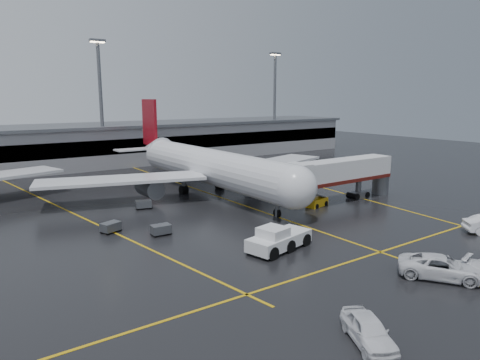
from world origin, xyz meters
TOP-DOWN VIEW (x-y plane):
  - ground at (0.00, 0.00)m, footprint 220.00×220.00m
  - apron_line_centre at (0.00, 0.00)m, footprint 0.25×90.00m
  - apron_line_stop at (0.00, -22.00)m, footprint 60.00×0.25m
  - apron_line_left at (-20.00, 10.00)m, footprint 9.99×69.35m
  - apron_line_right at (18.00, 10.00)m, footprint 7.57×69.64m
  - terminal at (0.00, 47.93)m, footprint 122.00×19.00m
  - light_mast_mid at (-5.00, 42.00)m, footprint 3.00×1.20m
  - light_mast_right at (40.00, 42.00)m, footprint 3.00×1.20m
  - main_airliner at (0.00, 9.70)m, footprint 48.80×45.60m
  - jet_bridge at (11.87, -6.00)m, footprint 19.90×3.40m
  - pushback_tractor at (-7.43, -15.95)m, footprint 7.38×4.28m
  - belt_loader at (7.76, -6.00)m, footprint 3.63×2.21m
  - service_van_a at (-0.99, -28.58)m, footprint 6.24×7.17m
  - service_van_d at (-13.44, -31.30)m, footprint 3.98×5.26m
  - baggage_cart_a at (-14.58, -5.37)m, footprint 2.07×1.41m
  - baggage_cart_b at (-18.59, -1.42)m, footprint 2.33×1.93m
  - baggage_cart_c at (-11.71, 6.03)m, footprint 2.28×1.80m

SIDE VIEW (x-z plane):
  - ground at x=0.00m, z-range 0.00..0.00m
  - apron_line_centre at x=0.00m, z-range 0.00..0.02m
  - apron_line_stop at x=0.00m, z-range 0.00..0.02m
  - apron_line_left at x=-20.00m, z-range 0.00..0.02m
  - apron_line_right at x=18.00m, z-range 0.00..0.02m
  - belt_loader at x=7.76m, z-range -0.54..1.60m
  - baggage_cart_a at x=-14.58m, z-range 0.07..1.19m
  - baggage_cart_b at x=-18.59m, z-range 0.07..1.19m
  - baggage_cart_c at x=-11.71m, z-range 0.07..1.19m
  - service_van_d at x=-13.44m, z-range 0.00..1.67m
  - service_van_a at x=-0.99m, z-range 0.00..1.84m
  - pushback_tractor at x=-7.43m, z-range -0.25..2.23m
  - jet_bridge at x=11.87m, z-range 0.91..6.96m
  - main_airliner at x=0.00m, z-range -2.84..11.26m
  - terminal at x=0.00m, z-range 0.02..8.62m
  - light_mast_mid at x=-5.00m, z-range 1.75..27.20m
  - light_mast_right at x=40.00m, z-range 1.75..27.20m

